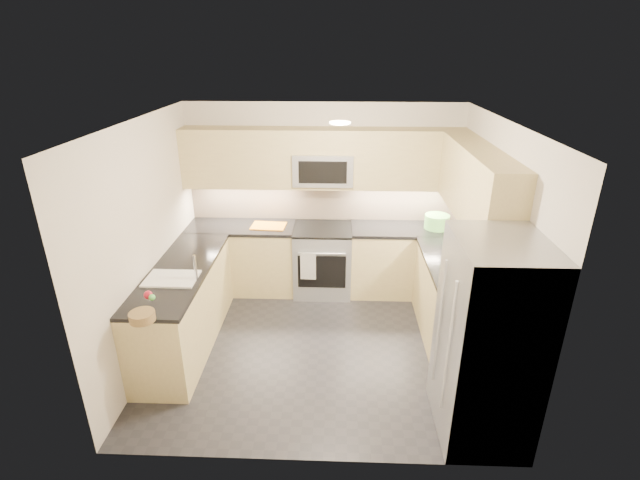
{
  "coord_description": "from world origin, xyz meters",
  "views": [
    {
      "loc": [
        0.18,
        -4.4,
        3.17
      ],
      "look_at": [
        0.0,
        0.35,
        1.15
      ],
      "focal_mm": 26.0,
      "sensor_mm": 36.0,
      "label": 1
    }
  ],
  "objects_px": {
    "refrigerator": "(488,341)",
    "cutting_board": "(269,226)",
    "microwave": "(323,168)",
    "utensil_bowl": "(437,222)",
    "gas_range": "(323,261)",
    "fruit_basket": "(142,317)"
  },
  "relations": [
    {
      "from": "refrigerator",
      "to": "cutting_board",
      "type": "bearing_deg",
      "value": 131.74
    },
    {
      "from": "microwave",
      "to": "cutting_board",
      "type": "distance_m",
      "value": 1.05
    },
    {
      "from": "refrigerator",
      "to": "utensil_bowl",
      "type": "distance_m",
      "value": 2.46
    },
    {
      "from": "gas_range",
      "to": "utensil_bowl",
      "type": "relative_size",
      "value": 2.85
    },
    {
      "from": "gas_range",
      "to": "microwave",
      "type": "relative_size",
      "value": 1.2
    },
    {
      "from": "cutting_board",
      "to": "fruit_basket",
      "type": "bearing_deg",
      "value": -108.76
    },
    {
      "from": "refrigerator",
      "to": "utensil_bowl",
      "type": "relative_size",
      "value": 5.64
    },
    {
      "from": "refrigerator",
      "to": "utensil_bowl",
      "type": "height_order",
      "value": "refrigerator"
    },
    {
      "from": "microwave",
      "to": "fruit_basket",
      "type": "bearing_deg",
      "value": -121.79
    },
    {
      "from": "cutting_board",
      "to": "fruit_basket",
      "type": "distance_m",
      "value": 2.42
    },
    {
      "from": "gas_range",
      "to": "refrigerator",
      "type": "distance_m",
      "value": 2.86
    },
    {
      "from": "cutting_board",
      "to": "fruit_basket",
      "type": "relative_size",
      "value": 2.0
    },
    {
      "from": "gas_range",
      "to": "cutting_board",
      "type": "xyz_separation_m",
      "value": [
        -0.72,
        0.0,
        0.49
      ]
    },
    {
      "from": "gas_range",
      "to": "cutting_board",
      "type": "bearing_deg",
      "value": 179.64
    },
    {
      "from": "gas_range",
      "to": "fruit_basket",
      "type": "bearing_deg",
      "value": -123.17
    },
    {
      "from": "fruit_basket",
      "to": "microwave",
      "type": "bearing_deg",
      "value": 58.21
    },
    {
      "from": "gas_range",
      "to": "utensil_bowl",
      "type": "distance_m",
      "value": 1.6
    },
    {
      "from": "microwave",
      "to": "cutting_board",
      "type": "bearing_deg",
      "value": -170.47
    },
    {
      "from": "fruit_basket",
      "to": "utensil_bowl",
      "type": "bearing_deg",
      "value": 37.81
    },
    {
      "from": "utensil_bowl",
      "to": "fruit_basket",
      "type": "xyz_separation_m",
      "value": [
        -2.99,
        -2.32,
        -0.05
      ]
    },
    {
      "from": "microwave",
      "to": "fruit_basket",
      "type": "height_order",
      "value": "microwave"
    },
    {
      "from": "gas_range",
      "to": "fruit_basket",
      "type": "xyz_separation_m",
      "value": [
        -1.5,
        -2.29,
        0.53
      ]
    }
  ]
}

